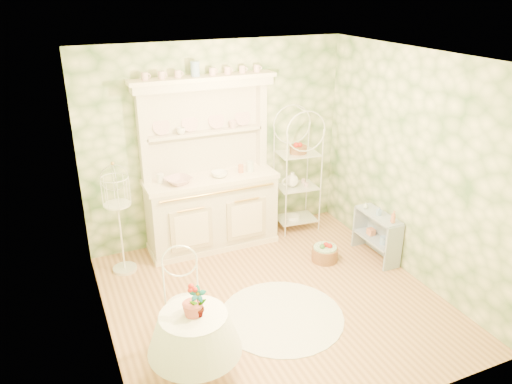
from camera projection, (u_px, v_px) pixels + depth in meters
name	position (u px, v px, depth m)	size (l,w,h in m)	color
floor	(274.00, 300.00, 5.70)	(3.60, 3.60, 0.00)	tan
ceiling	(278.00, 58.00, 4.65)	(3.60, 3.60, 0.00)	white
wall_left	(96.00, 222.00, 4.51)	(3.60, 3.60, 0.00)	#EBEBB6
wall_right	(414.00, 167.00, 5.84)	(3.60, 3.60, 0.00)	#EBEBB6
wall_back	(217.00, 144.00, 6.69)	(3.60, 3.60, 0.00)	#EBEBB6
wall_front	(382.00, 278.00, 3.66)	(3.60, 3.60, 0.00)	#EBEBB6
kitchen_dresser	(210.00, 167.00, 6.46)	(1.87, 0.61, 2.29)	silver
bakers_rack	(297.00, 171.00, 7.04)	(0.56, 0.40, 1.79)	white
side_shelf	(377.00, 235.00, 6.49)	(0.27, 0.73, 0.62)	#9BA9BD
round_table	(195.00, 347.00, 4.43)	(0.68, 0.68, 0.74)	white
cafe_chair	(187.00, 304.00, 4.86)	(0.42, 0.42, 0.92)	white
birdcage_stand	(119.00, 216.00, 6.00)	(0.36, 0.36, 1.51)	white
floor_basket	(325.00, 253.00, 6.48)	(0.34, 0.34, 0.22)	brown
lace_rug	(282.00, 316.00, 5.42)	(1.35, 1.35, 0.01)	white
bowl_floral	(179.00, 183.00, 6.28)	(0.32, 0.32, 0.08)	white
bowl_white	(220.00, 176.00, 6.51)	(0.22, 0.22, 0.07)	white
cup_left	(181.00, 132.00, 6.29)	(0.11, 0.11, 0.09)	white
cup_right	(233.00, 126.00, 6.56)	(0.11, 0.11, 0.10)	white
potted_geranium	(198.00, 303.00, 4.22)	(0.15, 0.10, 0.29)	#3F7238
bottle_amber	(393.00, 218.00, 6.13)	(0.06, 0.06, 0.16)	#CE7A53
bottle_blue	(379.00, 212.00, 6.34)	(0.05, 0.05, 0.11)	#80A5D7
bottle_glass	(365.00, 206.00, 6.53)	(0.06, 0.06, 0.08)	silver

